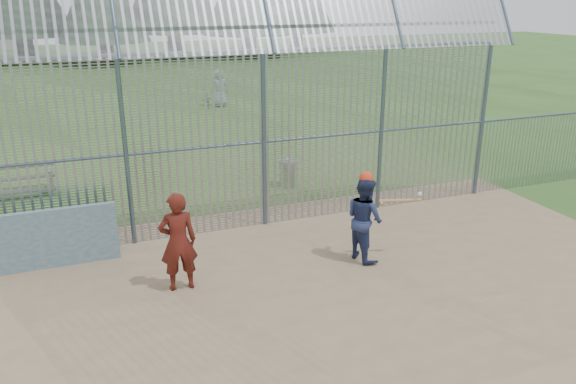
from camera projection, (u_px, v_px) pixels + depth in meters
name	position (u px, v px, depth m)	size (l,w,h in m)	color
ground	(328.00, 294.00, 10.14)	(120.00, 120.00, 0.00)	#2D511E
dirt_infield	(340.00, 307.00, 9.69)	(14.00, 10.00, 0.02)	#756047
dugout_wall	(51.00, 239.00, 10.93)	(2.50, 0.12, 1.20)	#38566B
batter	(364.00, 219.00, 11.20)	(0.84, 0.66, 1.73)	navy
onlooker	(178.00, 242.00, 10.01)	(0.68, 0.44, 1.85)	maroon
bg_kid_standing	(219.00, 88.00, 26.95)	(0.87, 0.57, 1.79)	gray
bg_kid_seated	(207.00, 101.00, 26.40)	(0.45, 0.19, 0.78)	slate
batting_gear	(373.00, 183.00, 10.97)	(1.26, 0.50, 0.68)	red
trash_can	(289.00, 173.00, 15.76)	(0.56, 0.56, 0.82)	#909398
backstop_fence	(339.00, 120.00, 12.99)	(20.09, 0.81, 5.30)	#47566B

